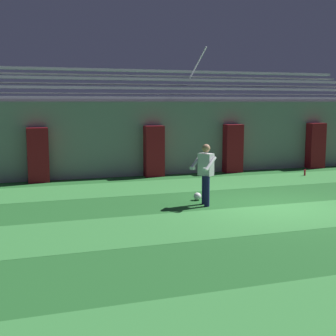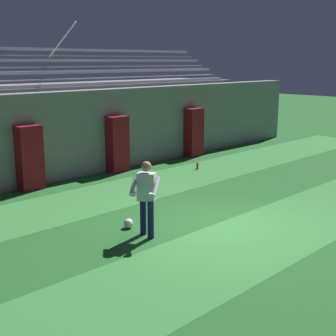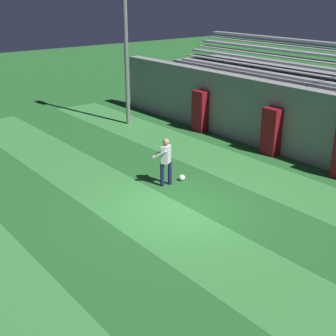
% 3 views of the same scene
% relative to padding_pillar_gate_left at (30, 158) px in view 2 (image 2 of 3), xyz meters
% --- Properties ---
extents(ground_plane, '(80.00, 80.00, 0.00)m').
position_rel_padding_pillar_gate_left_xyz_m(ground_plane, '(1.64, -5.95, -0.95)').
color(ground_plane, '#236028').
extents(turf_stripe_mid, '(28.00, 2.45, 0.01)m').
position_rel_padding_pillar_gate_left_xyz_m(turf_stripe_mid, '(1.64, -7.04, -0.95)').
color(turf_stripe_mid, '#38843D').
rests_on(turf_stripe_mid, ground).
extents(turf_stripe_far, '(28.00, 2.45, 0.01)m').
position_rel_padding_pillar_gate_left_xyz_m(turf_stripe_far, '(1.64, -2.13, -0.95)').
color(turf_stripe_far, '#38843D').
rests_on(turf_stripe_far, ground).
extents(back_wall, '(24.00, 0.60, 2.80)m').
position_rel_padding_pillar_gate_left_xyz_m(back_wall, '(1.64, 0.55, 0.45)').
color(back_wall, gray).
rests_on(back_wall, ground).
extents(padding_pillar_gate_left, '(0.72, 0.44, 1.91)m').
position_rel_padding_pillar_gate_left_xyz_m(padding_pillar_gate_left, '(0.00, 0.00, 0.00)').
color(padding_pillar_gate_left, maroon).
rests_on(padding_pillar_gate_left, ground).
extents(padding_pillar_gate_right, '(0.72, 0.44, 1.91)m').
position_rel_padding_pillar_gate_left_xyz_m(padding_pillar_gate_right, '(3.29, 0.00, 0.00)').
color(padding_pillar_gate_right, maroon).
rests_on(padding_pillar_gate_right, ground).
extents(padding_pillar_far_right, '(0.72, 0.44, 1.91)m').
position_rel_padding_pillar_gate_left_xyz_m(padding_pillar_far_right, '(7.17, 0.00, 0.00)').
color(padding_pillar_far_right, maroon).
rests_on(padding_pillar_far_right, ground).
extents(bleacher_stand, '(18.00, 3.35, 5.03)m').
position_rel_padding_pillar_gate_left_xyz_m(bleacher_stand, '(1.64, 2.54, 0.54)').
color(bleacher_stand, gray).
rests_on(bleacher_stand, ground).
extents(goalkeeper, '(0.71, 0.74, 1.67)m').
position_rel_padding_pillar_gate_left_xyz_m(goalkeeper, '(-0.14, -5.26, 0.00)').
color(goalkeeper, '#19194C').
rests_on(goalkeeper, ground).
extents(soccer_ball, '(0.22, 0.22, 0.22)m').
position_rel_padding_pillar_gate_left_xyz_m(soccer_ball, '(-0.09, -4.58, -0.84)').
color(soccer_ball, white).
rests_on(soccer_ball, ground).
extents(water_bottle, '(0.07, 0.07, 0.24)m').
position_rel_padding_pillar_gate_left_xyz_m(water_bottle, '(5.50, -1.69, -0.83)').
color(water_bottle, red).
rests_on(water_bottle, ground).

